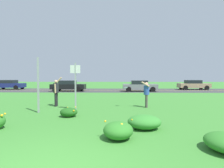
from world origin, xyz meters
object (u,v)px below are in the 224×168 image
(sign_post_by_roadside, at_px, (75,82))
(person_thrower_dark_shirt, at_px, (56,90))
(sign_post_near_path, at_px, (38,85))
(car_black_center_left, at_px, (68,86))
(frisbee_pale_blue, at_px, (126,88))
(car_gray_center_right, at_px, (140,86))
(person_catcher_blue_shirt, at_px, (146,92))
(car_navy_leftmost, at_px, (9,85))
(car_tan_rightmost, at_px, (193,85))

(sign_post_by_roadside, bearing_deg, person_thrower_dark_shirt, 139.90)
(sign_post_near_path, distance_m, car_black_center_left, 14.58)
(frisbee_pale_blue, height_order, car_gray_center_right, car_gray_center_right)
(sign_post_by_roadside, xyz_separation_m, frisbee_pale_blue, (2.88, 1.16, -0.40))
(car_black_center_left, bearing_deg, person_thrower_dark_shirt, -77.94)
(sign_post_near_path, distance_m, person_catcher_blue_shirt, 6.22)
(sign_post_near_path, relative_size, car_navy_leftmost, 0.65)
(sign_post_by_roadside, bearing_deg, car_navy_leftmost, 130.16)
(car_black_center_left, distance_m, car_tan_rightmost, 18.57)
(frisbee_pale_blue, bearing_deg, sign_post_near_path, -158.18)
(car_black_center_left, xyz_separation_m, car_tan_rightmost, (18.23, 3.53, 0.00))
(person_thrower_dark_shirt, height_order, frisbee_pale_blue, person_thrower_dark_shirt)
(frisbee_pale_blue, bearing_deg, car_gray_center_right, 78.58)
(frisbee_pale_blue, xyz_separation_m, car_gray_center_right, (2.52, 12.49, -0.47))
(person_catcher_blue_shirt, bearing_deg, car_gray_center_right, 84.31)
(sign_post_by_roadside, relative_size, person_catcher_blue_shirt, 1.64)
(car_tan_rightmost, bearing_deg, frisbee_pale_blue, -124.85)
(car_tan_rightmost, bearing_deg, person_catcher_blue_shirt, -121.49)
(car_tan_rightmost, bearing_deg, car_black_center_left, -169.04)
(person_thrower_dark_shirt, xyz_separation_m, car_black_center_left, (-2.64, 12.34, -0.28))
(sign_post_by_roadside, relative_size, car_tan_rightmost, 0.59)
(sign_post_near_path, distance_m, car_gray_center_right, 16.08)
(car_black_center_left, bearing_deg, car_gray_center_right, 0.00)
(car_tan_rightmost, bearing_deg, person_thrower_dark_shirt, -134.51)
(person_thrower_dark_shirt, bearing_deg, car_black_center_left, 102.06)
(person_catcher_blue_shirt, bearing_deg, sign_post_by_roadside, -166.01)
(sign_post_by_roadside, bearing_deg, car_black_center_left, 107.08)
(sign_post_near_path, xyz_separation_m, car_black_center_left, (-2.40, 14.37, -0.71))
(sign_post_near_path, xyz_separation_m, person_catcher_blue_shirt, (5.94, 1.75, -0.52))
(frisbee_pale_blue, bearing_deg, person_catcher_blue_shirt, -5.58)
(sign_post_by_roadside, bearing_deg, car_gray_center_right, 68.40)
(sign_post_by_roadside, xyz_separation_m, car_navy_leftmost, (-14.50, 17.18, -0.87))
(car_navy_leftmost, xyz_separation_m, car_black_center_left, (10.31, -3.53, 0.00))
(car_navy_leftmost, height_order, car_gray_center_right, same)
(sign_post_near_path, height_order, person_thrower_dark_shirt, sign_post_near_path)
(person_thrower_dark_shirt, distance_m, car_gray_center_right, 14.17)
(person_catcher_blue_shirt, bearing_deg, person_thrower_dark_shirt, 177.21)
(sign_post_by_roadside, bearing_deg, car_tan_rightmost, 50.75)
(sign_post_by_roadside, bearing_deg, sign_post_near_path, -158.30)
(person_catcher_blue_shirt, xyz_separation_m, car_navy_leftmost, (-18.65, 16.15, -0.19))
(person_catcher_blue_shirt, height_order, frisbee_pale_blue, person_catcher_blue_shirt)
(person_thrower_dark_shirt, xyz_separation_m, car_navy_leftmost, (-12.94, 15.87, -0.28))
(person_thrower_dark_shirt, height_order, car_tan_rightmost, person_thrower_dark_shirt)
(car_black_center_left, height_order, car_tan_rightmost, same)
(person_catcher_blue_shirt, distance_m, car_black_center_left, 15.13)
(car_tan_rightmost, bearing_deg, sign_post_by_roadside, -129.25)
(person_thrower_dark_shirt, bearing_deg, sign_post_near_path, -96.65)
(car_navy_leftmost, height_order, car_black_center_left, same)
(frisbee_pale_blue, relative_size, car_black_center_left, 0.05)
(person_thrower_dark_shirt, bearing_deg, sign_post_by_roadside, -40.10)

